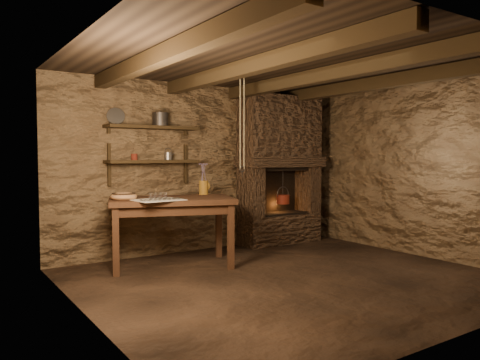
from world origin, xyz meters
TOP-DOWN VIEW (x-y plane):
  - floor at (0.00, 0.00)m, footprint 4.50×4.50m
  - back_wall at (0.00, 2.00)m, footprint 4.50×0.04m
  - front_wall at (0.00, -2.00)m, footprint 4.50×0.04m
  - left_wall at (-2.25, 0.00)m, footprint 0.04×4.00m
  - right_wall at (2.25, 0.00)m, footprint 0.04×4.00m
  - ceiling at (0.00, 0.00)m, footprint 4.50×4.00m
  - beam_far_left at (-1.50, 0.00)m, footprint 0.14×3.95m
  - beam_mid_left at (-0.50, 0.00)m, footprint 0.14×3.95m
  - beam_mid_right at (0.50, 0.00)m, footprint 0.14×3.95m
  - beam_far_right at (1.50, 0.00)m, footprint 0.14×3.95m
  - shelf_lower at (-0.85, 1.84)m, footprint 1.25×0.30m
  - shelf_upper at (-0.85, 1.84)m, footprint 1.25×0.30m
  - hearth at (1.25, 1.77)m, footprint 1.43×0.51m
  - work_table at (-0.84, 1.30)m, footprint 1.69×1.30m
  - linen_cloth at (-1.11, 1.10)m, footprint 0.57×0.47m
  - pewter_cutlery_row at (-1.11, 1.08)m, footprint 0.47×0.20m
  - drinking_glasses at (-1.09, 1.20)m, footprint 0.18×0.05m
  - stoneware_jug at (-0.26, 1.52)m, footprint 0.15×0.15m
  - wooden_bowl at (-1.42, 1.39)m, footprint 0.36×0.36m
  - iron_stockpot at (-0.74, 1.84)m, footprint 0.28×0.28m
  - tin_pan at (-1.32, 1.94)m, footprint 0.25×0.16m
  - small_kettle at (-0.63, 1.84)m, footprint 0.17×0.14m
  - rusty_tin at (-1.11, 1.84)m, footprint 0.11×0.11m
  - red_pot at (1.28, 1.72)m, footprint 0.24×0.24m
  - hanging_ropes at (0.05, 1.05)m, footprint 0.08×0.08m

SIDE VIEW (x-z plane):
  - floor at x=0.00m, z-range 0.00..0.00m
  - work_table at x=-0.84m, z-range 0.03..0.89m
  - red_pot at x=1.28m, z-range 0.43..0.97m
  - linen_cloth at x=-1.11m, z-range 0.85..0.86m
  - pewter_cutlery_row at x=-1.11m, z-range 0.86..0.87m
  - wooden_bowl at x=-1.42m, z-range 0.84..0.95m
  - drinking_glasses at x=-1.09m, z-range 0.86..0.93m
  - stoneware_jug at x=-0.26m, z-range 0.82..1.25m
  - back_wall at x=0.00m, z-range 0.00..2.40m
  - front_wall at x=0.00m, z-range 0.00..2.40m
  - left_wall at x=-2.25m, z-range 0.00..2.40m
  - right_wall at x=2.25m, z-range 0.00..2.40m
  - hearth at x=1.25m, z-range 0.08..2.38m
  - shelf_lower at x=-0.85m, z-range 1.28..1.32m
  - rusty_tin at x=-1.11m, z-range 1.32..1.40m
  - small_kettle at x=-0.63m, z-range 1.29..1.45m
  - shelf_upper at x=-0.85m, z-range 1.73..1.77m
  - hanging_ropes at x=0.05m, z-range 1.20..2.40m
  - iron_stockpot at x=-0.74m, z-range 1.77..1.93m
  - tin_pan at x=-1.32m, z-range 1.77..2.00m
  - beam_far_left at x=-1.50m, z-range 2.23..2.39m
  - beam_mid_left at x=-0.50m, z-range 2.23..2.39m
  - beam_mid_right at x=0.50m, z-range 2.23..2.39m
  - beam_far_right at x=1.50m, z-range 2.23..2.39m
  - ceiling at x=0.00m, z-range 2.38..2.42m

